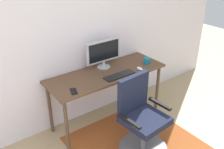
{
  "coord_description": "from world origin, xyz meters",
  "views": [
    {
      "loc": [
        -1.2,
        -0.59,
        2.25
      ],
      "look_at": [
        0.41,
        1.59,
        0.87
      ],
      "focal_mm": 40.33,
      "sensor_mm": 36.0,
      "label": 1
    }
  ],
  "objects": [
    {
      "name": "cell_phone",
      "position": [
        -0.08,
        1.66,
        0.77
      ],
      "size": [
        0.11,
        0.15,
        0.01
      ],
      "primitive_type": "cube",
      "rotation": [
        0.0,
        0.0,
        -0.31
      ],
      "color": "black",
      "rests_on": "desk"
    },
    {
      "name": "keyboard",
      "position": [
        0.58,
        1.65,
        0.78
      ],
      "size": [
        0.43,
        0.13,
        0.02
      ],
      "primitive_type": "cube",
      "color": "black",
      "rests_on": "desk"
    },
    {
      "name": "area_rug",
      "position": [
        0.51,
        1.17,
        0.0
      ],
      "size": [
        1.46,
        1.43,
        0.01
      ],
      "primitive_type": "cube",
      "color": "#94481F",
      "rests_on": "ground"
    },
    {
      "name": "coffee_cup",
      "position": [
        1.13,
        1.72,
        0.81
      ],
      "size": [
        0.09,
        0.09,
        0.09
      ],
      "primitive_type": "cylinder",
      "color": "#136E93",
      "rests_on": "desk"
    },
    {
      "name": "desk",
      "position": [
        0.51,
        1.84,
        0.69
      ],
      "size": [
        1.62,
        0.59,
        0.77
      ],
      "color": "brown",
      "rests_on": "ground"
    },
    {
      "name": "computer_mouse",
      "position": [
        0.91,
        1.64,
        0.79
      ],
      "size": [
        0.06,
        0.1,
        0.03
      ],
      "primitive_type": "ellipsoid",
      "color": "white",
      "rests_on": "desk"
    },
    {
      "name": "wall_back",
      "position": [
        0.0,
        2.2,
        1.3
      ],
      "size": [
        6.0,
        0.1,
        2.6
      ],
      "primitive_type": "cube",
      "color": "white",
      "rests_on": "ground"
    },
    {
      "name": "office_chair",
      "position": [
        0.5,
        1.12,
        0.37
      ],
      "size": [
        0.59,
        0.59,
        0.96
      ],
      "rotation": [
        0.0,
        0.0,
        0.08
      ],
      "color": "slate",
      "rests_on": "ground"
    },
    {
      "name": "monitor",
      "position": [
        0.57,
        1.99,
        0.99
      ],
      "size": [
        0.51,
        0.18,
        0.39
      ],
      "color": "#B2B2B7",
      "rests_on": "desk"
    }
  ]
}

